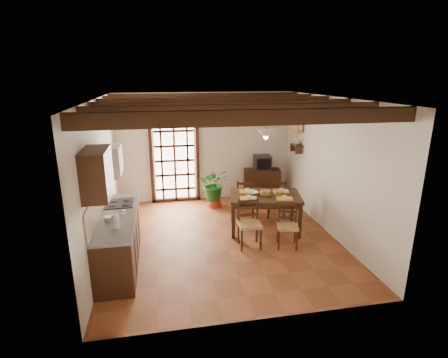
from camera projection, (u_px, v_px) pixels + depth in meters
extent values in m
plane|color=brown|center=(223.00, 239.00, 7.11)|extent=(5.00, 5.00, 0.00)
cube|color=silver|center=(205.00, 147.00, 9.07)|extent=(4.50, 0.02, 2.80)
cube|color=silver|center=(259.00, 225.00, 4.36)|extent=(4.50, 0.02, 2.80)
cube|color=silver|center=(101.00, 179.00, 6.31)|extent=(0.02, 5.00, 2.80)
cube|color=silver|center=(331.00, 167.00, 7.11)|extent=(0.02, 5.00, 2.80)
cube|color=white|center=(223.00, 98.00, 6.31)|extent=(4.50, 5.00, 0.02)
cube|color=black|center=(253.00, 118.00, 4.37)|extent=(4.50, 0.14, 0.20)
cube|color=black|center=(238.00, 111.00, 5.16)|extent=(4.50, 0.14, 0.20)
cube|color=black|center=(227.00, 106.00, 5.95)|extent=(4.50, 0.14, 0.20)
cube|color=black|center=(219.00, 103.00, 6.74)|extent=(4.50, 0.14, 0.20)
cube|color=black|center=(212.00, 100.00, 7.53)|extent=(4.50, 0.14, 0.20)
cube|color=black|center=(207.00, 97.00, 8.32)|extent=(4.50, 0.14, 0.20)
cube|color=white|center=(175.00, 160.00, 9.00)|extent=(1.01, 0.02, 2.11)
cube|color=black|center=(173.00, 116.00, 8.63)|extent=(1.26, 0.10, 0.08)
cube|color=black|center=(151.00, 161.00, 8.85)|extent=(0.08, 0.10, 2.28)
cube|color=black|center=(198.00, 159.00, 9.06)|extent=(0.08, 0.10, 2.28)
cube|color=black|center=(175.00, 161.00, 8.93)|extent=(1.01, 0.03, 2.02)
cube|color=black|center=(119.00, 240.00, 6.07)|extent=(0.60, 2.20, 0.88)
cube|color=slate|center=(117.00, 216.00, 5.94)|extent=(0.64, 2.25, 0.04)
cube|color=tan|center=(98.00, 204.00, 5.82)|extent=(0.02, 2.20, 0.50)
cube|color=black|center=(97.00, 174.00, 4.99)|extent=(0.35, 0.80, 0.70)
cube|color=white|center=(110.00, 160.00, 6.20)|extent=(0.38, 0.60, 0.50)
cube|color=silver|center=(111.00, 175.00, 6.27)|extent=(0.32, 0.55, 0.04)
cube|color=black|center=(120.00, 203.00, 6.45)|extent=(0.50, 0.55, 0.02)
cylinder|color=white|center=(116.00, 221.00, 5.39)|extent=(0.11, 0.11, 0.24)
cylinder|color=silver|center=(109.00, 219.00, 5.67)|extent=(0.14, 0.14, 0.10)
cube|color=#321E10|center=(265.00, 196.00, 7.32)|extent=(1.62, 1.21, 0.05)
cube|color=#321E10|center=(265.00, 200.00, 7.34)|extent=(1.46, 1.09, 0.10)
cube|color=#321E10|center=(293.00, 207.00, 7.81)|extent=(0.09, 0.09, 0.74)
cube|color=#321E10|center=(233.00, 207.00, 7.83)|extent=(0.09, 0.09, 0.74)
cube|color=#321E10|center=(300.00, 221.00, 7.03)|extent=(0.09, 0.09, 0.74)
cube|color=#321E10|center=(233.00, 221.00, 7.05)|extent=(0.09, 0.09, 0.74)
cube|color=tan|center=(250.00, 224.00, 6.68)|extent=(0.45, 0.43, 0.05)
cube|color=black|center=(248.00, 210.00, 6.77)|extent=(0.43, 0.06, 0.47)
cube|color=black|center=(249.00, 235.00, 6.74)|extent=(0.43, 0.41, 0.46)
cube|color=tan|center=(288.00, 226.00, 6.68)|extent=(0.48, 0.47, 0.05)
cube|color=black|center=(288.00, 213.00, 6.77)|extent=(0.39, 0.14, 0.43)
cube|color=black|center=(287.00, 236.00, 6.74)|extent=(0.45, 0.44, 0.42)
cube|color=tan|center=(246.00, 198.00, 8.14)|extent=(0.52, 0.51, 0.05)
cube|color=black|center=(246.00, 191.00, 7.91)|extent=(0.41, 0.16, 0.46)
cube|color=black|center=(246.00, 207.00, 8.20)|extent=(0.49, 0.48, 0.45)
cube|color=tan|center=(277.00, 198.00, 8.13)|extent=(0.55, 0.54, 0.05)
cube|color=black|center=(277.00, 191.00, 7.90)|extent=(0.41, 0.19, 0.47)
cube|color=black|center=(277.00, 207.00, 8.19)|extent=(0.52, 0.51, 0.46)
cube|color=gold|center=(251.00, 198.00, 7.02)|extent=(0.33, 0.25, 0.01)
cube|color=gold|center=(286.00, 196.00, 7.15)|extent=(0.33, 0.25, 0.01)
cube|color=gold|center=(246.00, 191.00, 7.45)|extent=(0.33, 0.25, 0.01)
cube|color=gold|center=(278.00, 189.00, 7.58)|extent=(0.33, 0.25, 0.01)
cylinder|color=olive|center=(265.00, 191.00, 7.28)|extent=(0.23, 0.23, 0.09)
imported|color=white|center=(253.00, 193.00, 7.35)|extent=(0.28, 0.28, 0.05)
cube|color=black|center=(262.00, 184.00, 9.35)|extent=(1.01, 0.58, 0.81)
cube|color=black|center=(262.00, 162.00, 9.19)|extent=(0.46, 0.42, 0.37)
cube|color=black|center=(265.00, 164.00, 9.00)|extent=(0.35, 0.05, 0.28)
cube|color=white|center=(261.00, 132.00, 9.21)|extent=(0.25, 0.03, 0.32)
cone|color=maroon|center=(214.00, 202.00, 8.86)|extent=(0.39, 0.39, 0.24)
imported|color=#144C19|center=(214.00, 185.00, 8.73)|extent=(2.06, 1.81, 2.11)
cube|color=black|center=(296.00, 145.00, 8.56)|extent=(0.20, 0.42, 0.03)
cube|color=black|center=(299.00, 150.00, 8.42)|extent=(0.18, 0.03, 0.18)
cube|color=black|center=(294.00, 148.00, 8.74)|extent=(0.18, 0.03, 0.18)
imported|color=#B2BFB2|center=(297.00, 141.00, 8.53)|extent=(0.15, 0.15, 0.15)
sphere|color=gold|center=(297.00, 133.00, 8.47)|extent=(0.14, 0.14, 0.14)
cylinder|color=#144C19|center=(297.00, 139.00, 8.51)|extent=(0.01, 0.01, 0.28)
cube|color=brown|center=(301.00, 125.00, 8.43)|extent=(0.03, 0.32, 0.32)
cube|color=#C3B292|center=(300.00, 125.00, 8.43)|extent=(0.01, 0.26, 0.26)
cylinder|color=black|center=(267.00, 115.00, 6.93)|extent=(0.01, 0.01, 0.70)
cone|color=beige|center=(266.00, 133.00, 7.03)|extent=(0.36, 0.36, 0.14)
sphere|color=#FFD88C|center=(266.00, 137.00, 7.06)|extent=(0.09, 0.09, 0.09)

